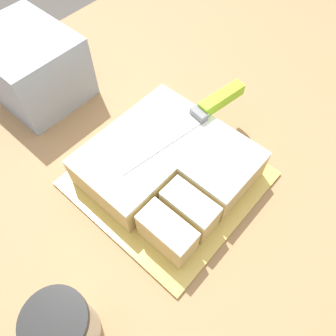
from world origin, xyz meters
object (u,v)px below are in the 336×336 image
(cake, at_px, (168,165))
(coffee_cup, at_px, (64,327))
(knife, at_px, (206,109))
(storage_box, at_px, (31,66))
(cake_board, at_px, (168,179))

(cake, bearing_deg, coffee_cup, -165.86)
(knife, height_order, storage_box, storage_box)
(cake, bearing_deg, knife, 5.25)
(cake_board, distance_m, knife, 0.14)
(coffee_cup, bearing_deg, knife, 11.59)
(knife, xyz_separation_m, coffee_cup, (-0.39, -0.08, -0.03))
(cake_board, height_order, coffee_cup, coffee_cup)
(cake_board, relative_size, knife, 1.05)
(coffee_cup, distance_m, storage_box, 0.49)
(coffee_cup, relative_size, storage_box, 0.51)
(knife, bearing_deg, storage_box, -60.02)
(knife, distance_m, storage_box, 0.36)
(cake_board, distance_m, coffee_cup, 0.28)
(cake_board, xyz_separation_m, knife, (0.12, 0.01, 0.08))
(cake, relative_size, storage_box, 1.24)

